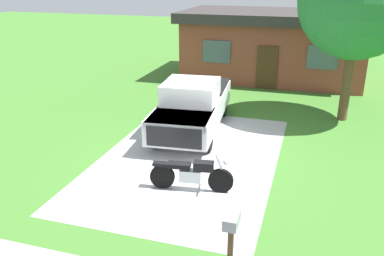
{
  "coord_description": "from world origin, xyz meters",
  "views": [
    {
      "loc": [
        3.43,
        -10.92,
        5.4
      ],
      "look_at": [
        0.01,
        0.27,
        0.9
      ],
      "focal_mm": 38.08,
      "sensor_mm": 36.0,
      "label": 1
    }
  ],
  "objects_px": {
    "pickup_truck": "(193,104)",
    "neighbor_house": "(274,44)",
    "shade_tree": "(358,0)",
    "mailbox": "(231,228)",
    "motorcycle": "(192,174)"
  },
  "relations": [
    {
      "from": "pickup_truck",
      "to": "neighbor_house",
      "type": "distance_m",
      "value": 9.03
    },
    {
      "from": "shade_tree",
      "to": "neighbor_house",
      "type": "bearing_deg",
      "value": 119.32
    },
    {
      "from": "pickup_truck",
      "to": "neighbor_house",
      "type": "bearing_deg",
      "value": 78.33
    },
    {
      "from": "pickup_truck",
      "to": "mailbox",
      "type": "bearing_deg",
      "value": -67.97
    },
    {
      "from": "pickup_truck",
      "to": "mailbox",
      "type": "distance_m",
      "value": 7.66
    },
    {
      "from": "motorcycle",
      "to": "shade_tree",
      "type": "height_order",
      "value": "shade_tree"
    },
    {
      "from": "pickup_truck",
      "to": "neighbor_house",
      "type": "xyz_separation_m",
      "value": [
        1.82,
        8.81,
        0.84
      ]
    },
    {
      "from": "shade_tree",
      "to": "pickup_truck",
      "type": "bearing_deg",
      "value": -152.96
    },
    {
      "from": "pickup_truck",
      "to": "mailbox",
      "type": "xyz_separation_m",
      "value": [
        2.87,
        -7.1,
        0.03
      ]
    },
    {
      "from": "mailbox",
      "to": "neighbor_house",
      "type": "relative_size",
      "value": 0.13
    },
    {
      "from": "motorcycle",
      "to": "mailbox",
      "type": "relative_size",
      "value": 1.75
    },
    {
      "from": "pickup_truck",
      "to": "shade_tree",
      "type": "bearing_deg",
      "value": 27.04
    },
    {
      "from": "pickup_truck",
      "to": "mailbox",
      "type": "height_order",
      "value": "pickup_truck"
    },
    {
      "from": "motorcycle",
      "to": "neighbor_house",
      "type": "height_order",
      "value": "neighbor_house"
    },
    {
      "from": "motorcycle",
      "to": "shade_tree",
      "type": "bearing_deg",
      "value": 60.22
    }
  ]
}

